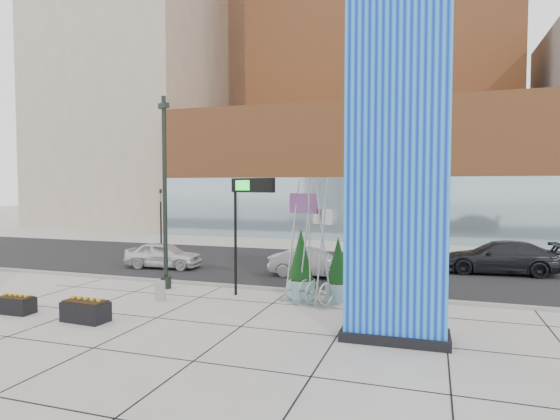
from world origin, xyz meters
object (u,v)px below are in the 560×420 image
(concrete_bollard, at_px, (160,291))
(overhead_street_sign, at_px, (254,195))
(blue_pylon, at_px, (397,170))
(car_white_west, at_px, (163,255))
(lamp_post, at_px, (165,211))
(car_silver_mid, at_px, (312,263))
(public_art_sculpture, at_px, (309,271))

(concrete_bollard, bearing_deg, overhead_street_sign, 28.75)
(blue_pylon, xyz_separation_m, car_white_west, (-12.50, 8.01, -4.11))
(lamp_post, height_order, car_silver_mid, lamp_post)
(blue_pylon, xyz_separation_m, car_silver_mid, (-4.47, 8.11, -4.13))
(overhead_street_sign, distance_m, car_silver_mid, 5.71)
(concrete_bollard, xyz_separation_m, car_silver_mid, (4.31, 6.22, 0.30))
(public_art_sculpture, bearing_deg, car_silver_mid, 126.40)
(blue_pylon, xyz_separation_m, public_art_sculpture, (-3.32, 3.23, -3.58))
(blue_pylon, distance_m, public_art_sculpture, 5.86)
(public_art_sculpture, distance_m, car_white_west, 10.35)
(blue_pylon, xyz_separation_m, overhead_street_sign, (-5.65, 3.61, -0.81))
(public_art_sculpture, distance_m, concrete_bollard, 5.69)
(public_art_sculpture, xyz_separation_m, car_white_west, (-9.17, 4.77, -0.53))
(car_white_west, bearing_deg, lamp_post, -152.37)
(concrete_bollard, distance_m, overhead_street_sign, 5.08)
(blue_pylon, relative_size, car_white_west, 2.47)
(lamp_post, bearing_deg, concrete_bollard, -63.63)
(concrete_bollard, relative_size, overhead_street_sign, 0.16)
(car_white_west, bearing_deg, concrete_bollard, -154.41)
(car_white_west, bearing_deg, blue_pylon, -128.28)
(lamp_post, xyz_separation_m, car_white_west, (-2.76, 4.21, -2.62))
(lamp_post, bearing_deg, overhead_street_sign, -2.54)
(concrete_bollard, bearing_deg, blue_pylon, -12.14)
(public_art_sculpture, distance_m, car_silver_mid, 5.04)
(blue_pylon, bearing_deg, car_silver_mid, 118.06)
(public_art_sculpture, height_order, car_silver_mid, public_art_sculpture)
(public_art_sculpture, relative_size, car_white_west, 1.15)
(public_art_sculpture, height_order, car_white_west, public_art_sculpture)
(concrete_bollard, distance_m, car_silver_mid, 7.58)
(overhead_street_sign, bearing_deg, car_white_west, 171.76)
(public_art_sculpture, height_order, concrete_bollard, public_art_sculpture)
(concrete_bollard, height_order, overhead_street_sign, overhead_street_sign)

